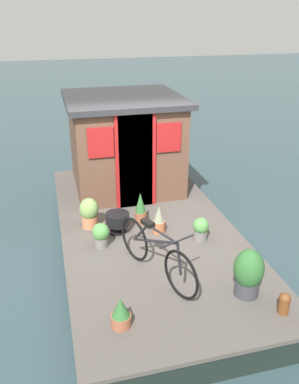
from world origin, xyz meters
name	(u,v)px	position (x,y,z in m)	size (l,w,h in m)	color
ground_plane	(147,249)	(0.00, 0.00, 0.00)	(60.00, 60.00, 0.00)	#2D4247
houseboat_deck	(147,237)	(0.00, 0.00, 0.23)	(5.72, 2.80, 0.47)	#4C4742
houseboat_cabin	(125,142)	(1.75, 0.00, 1.38)	(2.16, 2.18, 1.81)	brown
bicycle	(156,253)	(-1.37, 0.22, 0.83)	(1.57, 0.71, 0.77)	black
potted_plant_ivy	(121,313)	(-2.17, 0.84, 0.64)	(0.23, 0.23, 0.37)	#935138
potted_plant_fern	(89,212)	(0.19, 0.91, 0.73)	(0.31, 0.31, 0.51)	#C6754C
potted_plant_lavender	(248,273)	(-2.02, -0.78, 0.79)	(0.38, 0.38, 0.64)	#38383D
potted_plant_succulent	(140,209)	(0.11, 0.08, 0.73)	(0.20, 0.20, 0.55)	#935138
potted_plant_rosemary	(159,220)	(-0.26, -0.14, 0.68)	(0.20, 0.20, 0.46)	#B2603D
potted_plant_basil	(201,229)	(-0.65, -0.70, 0.66)	(0.25, 0.25, 0.37)	slate
potted_plant_sage	(101,235)	(-0.45, 0.82, 0.67)	(0.26, 0.26, 0.39)	slate
charcoal_grill	(117,220)	(-0.10, 0.50, 0.70)	(0.38, 0.38, 0.34)	black
mooring_bollard	(284,302)	(-2.45, -1.05, 0.62)	(0.14, 0.14, 0.28)	brown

